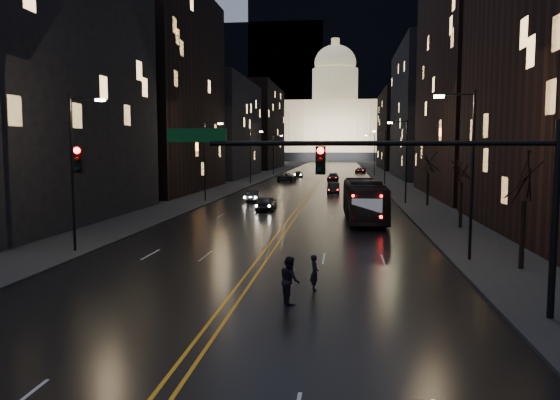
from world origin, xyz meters
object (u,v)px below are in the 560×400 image
(traffic_signal, at_px, (389,175))
(pedestrian_b, at_px, (290,280))
(receding_car_a, at_px, (334,189))
(oncoming_car_a, at_px, (266,203))
(pedestrian_a, at_px, (314,273))
(oncoming_car_b, at_px, (253,196))
(bus, at_px, (364,200))

(traffic_signal, height_order, pedestrian_b, traffic_signal)
(receding_car_a, bearing_deg, oncoming_car_a, -107.00)
(traffic_signal, relative_size, pedestrian_a, 11.22)
(traffic_signal, height_order, pedestrian_a, traffic_signal)
(traffic_signal, relative_size, pedestrian_b, 9.27)
(oncoming_car_a, height_order, oncoming_car_b, oncoming_car_a)
(oncoming_car_b, xyz_separation_m, pedestrian_a, (8.83, -37.40, 0.11))
(receding_car_a, xyz_separation_m, pedestrian_a, (0.05, -48.42, 0.04))
(oncoming_car_b, bearing_deg, bus, 121.87)
(oncoming_car_b, height_order, receding_car_a, receding_car_a)
(pedestrian_b, bearing_deg, oncoming_car_b, -11.06)
(pedestrian_b, bearing_deg, traffic_signal, -131.50)
(bus, height_order, pedestrian_a, bus)
(bus, bearing_deg, oncoming_car_a, 142.92)
(pedestrian_b, bearing_deg, pedestrian_a, -45.16)
(receding_car_a, distance_m, pedestrian_a, 48.42)
(oncoming_car_a, bearing_deg, pedestrian_b, 98.22)
(bus, xyz_separation_m, pedestrian_b, (-3.76, -24.83, -0.78))
(pedestrian_a, relative_size, pedestrian_b, 0.83)
(bus, height_order, pedestrian_b, bus)
(traffic_signal, height_order, bus, traffic_signal)
(oncoming_car_a, height_order, receding_car_a, oncoming_car_a)
(traffic_signal, relative_size, oncoming_car_b, 4.31)
(bus, xyz_separation_m, pedestrian_a, (-2.90, -22.78, -0.94))
(traffic_signal, xyz_separation_m, oncoming_car_a, (-8.95, 32.34, -4.35))
(traffic_signal, distance_m, oncoming_car_b, 42.55)
(bus, height_order, oncoming_car_a, bus)
(traffic_signal, bearing_deg, receding_car_a, 93.11)
(bus, xyz_separation_m, oncoming_car_b, (-11.73, 14.62, -1.05))
(bus, distance_m, pedestrian_a, 22.98)
(traffic_signal, distance_m, oncoming_car_a, 33.84)
(oncoming_car_b, height_order, pedestrian_a, pedestrian_a)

